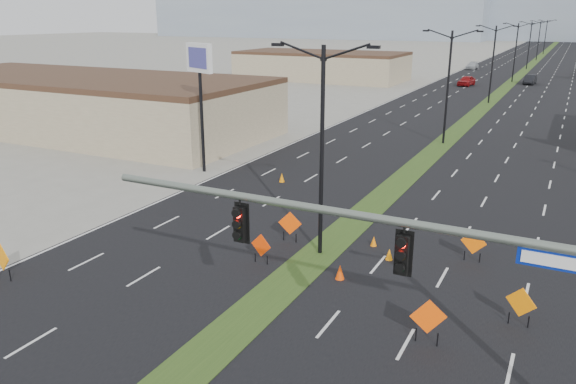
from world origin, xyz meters
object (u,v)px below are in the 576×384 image
at_px(car_far, 472,66).
at_px(construction_sign_5, 473,243).
at_px(cone_2, 389,254).
at_px(streetlight_5, 539,39).
at_px(streetlight_3, 516,51).
at_px(streetlight_6, 545,36).
at_px(streetlight_4, 529,44).
at_px(construction_sign_4, 521,304).
at_px(streetlight_0, 322,146).
at_px(construction_sign_2, 261,246).
at_px(signal_mast, 474,284).
at_px(pole_sign_west, 199,68).
at_px(construction_sign_1, 290,224).
at_px(cone_0, 374,241).
at_px(construction_sign_0, 1,258).
at_px(cone_3, 282,178).
at_px(streetlight_1, 448,84).
at_px(construction_sign_3, 428,318).
at_px(cone_1, 340,272).
at_px(car_mid, 530,80).
at_px(car_left, 466,81).
at_px(streetlight_2, 493,62).

height_order(car_far, construction_sign_5, construction_sign_5).
bearing_deg(cone_2, streetlight_5, 91.35).
distance_m(streetlight_3, streetlight_5, 56.00).
distance_m(streetlight_5, streetlight_6, 28.00).
bearing_deg(streetlight_4, construction_sign_4, -85.30).
xyz_separation_m(streetlight_0, construction_sign_4, (9.44, -2.82, -4.49)).
distance_m(streetlight_6, construction_sign_2, 170.42).
xyz_separation_m(signal_mast, pole_sign_west, (-22.56, 20.09, 2.86)).
height_order(streetlight_4, car_far, streetlight_4).
bearing_deg(construction_sign_1, streetlight_0, -31.28).
relative_size(car_far, cone_2, 8.75).
bearing_deg(signal_mast, streetlight_6, 92.75).
distance_m(streetlight_0, construction_sign_1, 4.93).
relative_size(streetlight_3, cone_0, 18.55).
bearing_deg(signal_mast, cone_2, 116.07).
height_order(streetlight_3, pole_sign_west, streetlight_3).
bearing_deg(cone_0, construction_sign_0, -140.49).
height_order(streetlight_0, cone_3, streetlight_0).
height_order(construction_sign_1, pole_sign_west, pole_sign_west).
bearing_deg(streetlight_3, streetlight_4, 90.00).
bearing_deg(signal_mast, streetlight_0, 130.54).
height_order(streetlight_1, construction_sign_0, streetlight_1).
bearing_deg(signal_mast, construction_sign_3, 113.67).
xyz_separation_m(signal_mast, streetlight_0, (-8.56, 10.00, 0.63)).
relative_size(signal_mast, streetlight_1, 1.63).
bearing_deg(signal_mast, construction_sign_5, 97.78).
bearing_deg(signal_mast, construction_sign_1, 134.69).
xyz_separation_m(streetlight_6, construction_sign_0, (-11.35, -177.00, -4.36)).
height_order(construction_sign_3, cone_2, construction_sign_3).
distance_m(cone_1, cone_2, 3.28).
height_order(signal_mast, car_mid, signal_mast).
height_order(signal_mast, cone_1, signal_mast).
distance_m(car_far, cone_2, 107.26).
distance_m(streetlight_4, cone_1, 114.35).
relative_size(car_far, cone_3, 7.72).
bearing_deg(streetlight_5, cone_2, -88.65).
distance_m(signal_mast, construction_sign_4, 8.20).
distance_m(construction_sign_2, construction_sign_3, 9.24).
xyz_separation_m(streetlight_6, car_left, (-6.25, -93.19, -4.60)).
height_order(car_far, cone_2, car_far).
xyz_separation_m(streetlight_5, streetlight_6, (0.00, 28.00, 0.00)).
relative_size(construction_sign_0, cone_3, 2.69).
bearing_deg(streetlight_0, construction_sign_4, -16.64).
bearing_deg(construction_sign_5, car_left, 104.47).
xyz_separation_m(car_left, car_mid, (9.31, 7.20, -0.04)).
xyz_separation_m(streetlight_2, construction_sign_4, (9.44, -58.82, -4.49)).
distance_m(streetlight_3, construction_sign_1, 83.47).
height_order(streetlight_3, construction_sign_4, streetlight_3).
bearing_deg(streetlight_0, streetlight_6, 90.00).
distance_m(streetlight_3, streetlight_4, 28.00).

